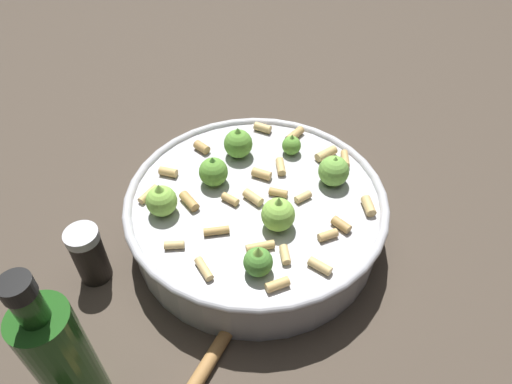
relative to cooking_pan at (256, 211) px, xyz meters
The scene contains 5 objects.
ground_plane 0.04m from the cooking_pan, 22.82° to the right, with size 2.40×2.40×0.00m, color #42382D.
cooking_pan is the anchor object (origin of this frame).
pepper_shaker 0.22m from the cooking_pan, 128.33° to the right, with size 0.04×0.04×0.08m.
olive_oil_bottle 0.29m from the cooking_pan, 95.69° to the right, with size 0.05×0.05×0.21m.
wooden_spoon 0.22m from the cooking_pan, 73.61° to the right, with size 0.04×0.24×0.02m.
Camera 1 is at (0.23, -0.36, 0.50)m, focal length 32.43 mm.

